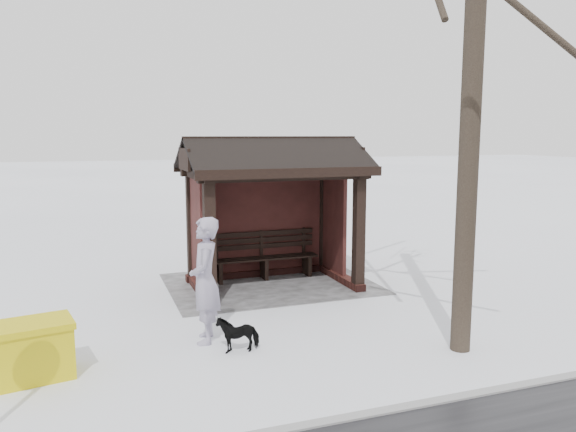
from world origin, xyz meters
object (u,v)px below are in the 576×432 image
(bus_shelter, at_px, (270,182))
(grit_bin, at_px, (33,350))
(pedestrian, at_px, (205,280))
(dog, at_px, (238,333))

(bus_shelter, distance_m, grit_bin, 5.71)
(pedestrian, distance_m, dog, 0.94)
(pedestrian, xyz_separation_m, grit_bin, (2.36, 0.56, -0.57))
(bus_shelter, bearing_deg, grit_bin, 37.71)
(bus_shelter, distance_m, pedestrian, 3.58)
(dog, bearing_deg, bus_shelter, 156.42)
(bus_shelter, height_order, pedestrian, bus_shelter)
(grit_bin, bearing_deg, pedestrian, -177.46)
(bus_shelter, relative_size, grit_bin, 3.29)
(dog, bearing_deg, grit_bin, -87.09)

